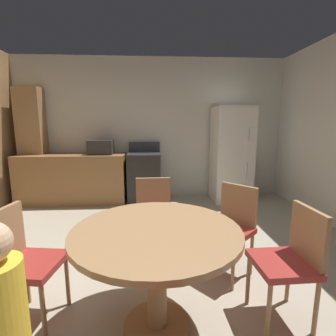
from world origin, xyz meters
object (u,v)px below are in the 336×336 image
Objects in this scene: chair_east at (291,257)px; chair_west at (22,258)px; oven_range at (144,177)px; refrigerator at (231,155)px; dining_table at (157,251)px; chair_north at (154,213)px; microwave at (101,147)px; chair_northeast at (232,224)px.

chair_east is 1.00× the size of chair_west.
oven_range is 1.69m from refrigerator.
chair_north is at bearing 91.00° from dining_table.
microwave reaches higher than dining_table.
chair_east is 0.67m from chair_northeast.
microwave is 2.33m from chair_north.
chair_east is at bearing 70.11° from chair_northeast.
microwave reaches higher than chair_northeast.
refrigerator is 2.02× the size of chair_west.
refrigerator reaches higher than chair_northeast.
chair_west is at bearing -24.66° from chair_northeast.
chair_east is (1.17, -3.01, 0.03)m from oven_range.
microwave is 2.98m from chair_northeast.
oven_range is 3.05m from dining_table.
dining_table is 0.99m from chair_east.
chair_north is (-1.00, 0.95, 0.00)m from chair_east.
chair_north is 1.28m from chair_west.
refrigerator is at bearing -1.88° from oven_range.
oven_range is at bearing -176.26° from chair_north.
oven_range is 0.96× the size of dining_table.
chair_north is 0.82m from chair_northeast.
dining_table is at bearing 0.00° from chair_north.
dining_table is 0.99m from chair_west.
microwave is 3.62m from chair_east.
chair_north and chair_northeast have the same top height.
chair_east and chair_west have the same top height.
chair_west is at bearing -4.77° from chair_east.
chair_north is (0.95, -2.05, -0.53)m from microwave.
chair_northeast is (-0.25, 0.62, 0.00)m from chair_east.
chair_north is at bearing -65.08° from microwave.
microwave is 0.51× the size of chair_east.
chair_north is at bearing 49.39° from chair_west.
refrigerator is at bearing 142.84° from chair_north.
oven_range is at bearing -70.54° from chair_east.
microwave is 0.51× the size of chair_west.
oven_range is at bearing 82.67° from chair_west.
oven_range is at bearing 93.53° from dining_table.
oven_range reaches higher than dining_table.
chair_northeast is at bearing 65.28° from chair_north.
chair_east is 1.96m from chair_west.
refrigerator is 3.02m from chair_east.
dining_table is (0.19, -3.04, 0.13)m from oven_range.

